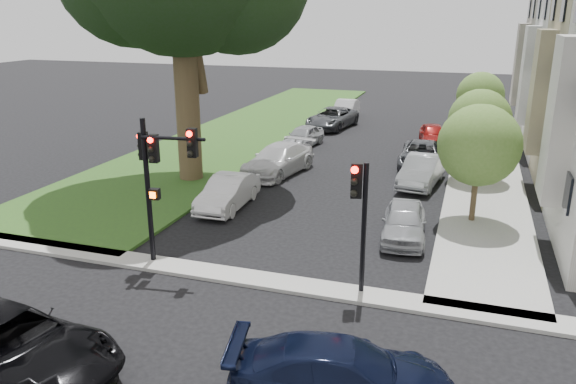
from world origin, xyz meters
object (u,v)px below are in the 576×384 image
(car_parked_3, at_px, (433,134))
(car_parked_9, at_px, (346,109))
(car_cross_near, at_px, (4,346))
(car_parked_8, at_px, (332,118))
(car_parked_2, at_px, (422,154))
(car_parked_1, at_px, (422,171))
(car_parked_7, at_px, (303,136))
(car_cross_far, at_px, (342,374))
(car_parked_5, at_px, (228,192))
(small_tree_b, at_px, (480,120))
(small_tree_a, at_px, (479,145))
(traffic_signal_main, at_px, (157,166))
(small_tree_c, at_px, (480,95))
(car_parked_0, at_px, (404,222))
(traffic_signal_secondary, at_px, (360,204))
(car_parked_6, at_px, (278,160))

(car_parked_3, bearing_deg, car_parked_9, 124.51)
(car_cross_near, height_order, car_parked_8, car_cross_near)
(car_parked_3, bearing_deg, car_parked_2, -101.66)
(car_parked_1, bearing_deg, car_parked_7, 148.73)
(car_cross_far, xyz_separation_m, car_parked_5, (-7.44, 10.77, -0.01))
(car_parked_9, bearing_deg, small_tree_b, -57.53)
(small_tree_a, bearing_deg, car_parked_2, 108.82)
(traffic_signal_main, xyz_separation_m, car_parked_8, (-0.30, 24.10, -2.62))
(small_tree_c, bearing_deg, small_tree_a, -90.00)
(car_parked_5, distance_m, car_parked_9, 22.51)
(car_parked_8, bearing_deg, car_parked_0, -59.98)
(small_tree_b, distance_m, car_cross_near, 22.43)
(small_tree_a, distance_m, car_parked_9, 23.43)
(small_tree_a, height_order, small_tree_b, small_tree_a)
(car_parked_0, relative_size, car_parked_1, 0.89)
(car_parked_1, height_order, car_parked_3, car_parked_1)
(car_cross_near, relative_size, car_parked_7, 1.48)
(car_parked_3, bearing_deg, car_parked_7, -167.75)
(small_tree_b, relative_size, car_parked_7, 1.17)
(small_tree_b, height_order, car_parked_0, small_tree_b)
(car_cross_far, bearing_deg, traffic_signal_secondary, -3.75)
(small_tree_a, bearing_deg, car_parked_7, 133.84)
(car_cross_far, bearing_deg, car_parked_6, 11.91)
(car_parked_2, relative_size, car_parked_7, 1.24)
(car_parked_5, bearing_deg, car_parked_2, 51.82)
(small_tree_b, xyz_separation_m, small_tree_c, (-0.00, 9.29, -0.04))
(traffic_signal_main, relative_size, traffic_signal_secondary, 1.21)
(car_parked_6, height_order, car_parked_8, car_parked_6)
(small_tree_c, xyz_separation_m, car_parked_9, (-9.88, 5.49, -2.24))
(traffic_signal_secondary, relative_size, car_parked_3, 1.06)
(car_cross_far, xyz_separation_m, car_parked_2, (-0.31, 20.29, -0.03))
(car_cross_near, xyz_separation_m, car_parked_8, (-0.06, 30.58, -0.06))
(small_tree_a, xyz_separation_m, traffic_signal_secondary, (-3.13, -7.26, -0.33))
(traffic_signal_secondary, distance_m, car_parked_5, 9.18)
(traffic_signal_secondary, bearing_deg, car_cross_near, -136.30)
(traffic_signal_secondary, relative_size, car_parked_5, 0.96)
(car_parked_3, height_order, car_parked_6, car_parked_6)
(car_parked_1, bearing_deg, car_parked_5, -134.78)
(traffic_signal_main, xyz_separation_m, car_parked_0, (7.26, 4.69, -2.69))
(car_parked_2, height_order, car_parked_8, car_parked_8)
(small_tree_c, bearing_deg, car_parked_9, 150.93)
(small_tree_c, distance_m, car_parked_1, 11.57)
(car_cross_far, height_order, car_parked_9, car_parked_9)
(car_cross_near, bearing_deg, car_parked_7, 8.41)
(car_cross_near, distance_m, car_cross_far, 7.57)
(car_parked_1, relative_size, car_parked_6, 0.84)
(small_tree_b, bearing_deg, car_parked_7, 157.22)
(car_cross_near, bearing_deg, small_tree_b, -18.58)
(traffic_signal_secondary, xyz_separation_m, car_parked_5, (-6.76, 5.85, -2.11))
(small_tree_c, distance_m, car_cross_near, 31.00)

